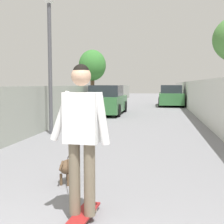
# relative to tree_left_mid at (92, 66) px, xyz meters

# --- Properties ---
(ground_plane) EXTENTS (80.00, 80.00, 0.00)m
(ground_plane) POSITION_rel_tree_left_mid_xyz_m (-5.00, -3.60, -2.85)
(ground_plane) COLOR gray
(wall_left) EXTENTS (48.00, 0.30, 1.53)m
(wall_left) POSITION_rel_tree_left_mid_xyz_m (-7.00, -0.66, -2.09)
(wall_left) COLOR #999E93
(wall_left) RESTS_ON ground
(fence_right) EXTENTS (48.00, 0.30, 1.78)m
(fence_right) POSITION_rel_tree_left_mid_xyz_m (-7.00, -6.54, -1.96)
(fence_right) COLOR silver
(fence_right) RESTS_ON ground
(tree_left_mid) EXTENTS (1.85, 1.85, 3.94)m
(tree_left_mid) POSITION_rel_tree_left_mid_xyz_m (0.00, 0.00, 0.00)
(tree_left_mid) COLOR brown
(tree_left_mid) RESTS_ON ground
(lamp_post) EXTENTS (0.36, 0.36, 4.41)m
(lamp_post) POSITION_rel_tree_left_mid_xyz_m (-11.39, -1.21, 0.16)
(lamp_post) COLOR #4C4C51
(lamp_post) RESTS_ON ground
(skateboard) EXTENTS (0.81, 0.27, 0.08)m
(skateboard) POSITION_rel_tree_left_mid_xyz_m (-17.36, -3.79, -2.78)
(skateboard) COLOR maroon
(skateboard) RESTS_ON ground
(person_skateboarder) EXTENTS (0.25, 0.71, 1.71)m
(person_skateboarder) POSITION_rel_tree_left_mid_xyz_m (-17.36, -3.79, -1.76)
(person_skateboarder) COLOR #726651
(person_skateboarder) RESTS_ON skateboard
(dog) EXTENTS (1.66, 0.72, 1.06)m
(dog) POSITION_rel_tree_left_mid_xyz_m (-16.02, -3.21, -2.58)
(dog) COLOR brown
(dog) RESTS_ON ground
(car_near) EXTENTS (4.35, 1.80, 1.54)m
(car_near) POSITION_rel_tree_left_mid_xyz_m (-4.58, -1.81, -2.14)
(car_near) COLOR #336B38
(car_near) RESTS_ON ground
(car_far) EXTENTS (4.29, 1.80, 1.54)m
(car_far) POSITION_rel_tree_left_mid_xyz_m (2.50, -5.39, -2.14)
(car_far) COLOR #336B38
(car_far) RESTS_ON ground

